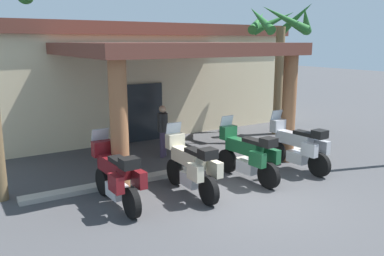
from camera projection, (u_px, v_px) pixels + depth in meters
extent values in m
plane|color=#424244|center=(253.00, 198.00, 9.34)|extent=(80.00, 80.00, 0.00)
cube|color=beige|center=(112.00, 83.00, 16.52)|extent=(14.10, 5.51, 3.81)
cube|color=#1E2328|center=(140.00, 113.00, 14.53)|extent=(1.80, 0.15, 2.10)
cube|color=brown|center=(174.00, 49.00, 11.98)|extent=(6.33, 5.30, 0.35)
cylinder|color=brown|center=(119.00, 130.00, 9.15)|extent=(0.41, 0.41, 3.20)
cylinder|color=brown|center=(289.00, 109.00, 11.98)|extent=(0.41, 0.41, 3.20)
cube|color=brown|center=(110.00, 30.00, 16.07)|extent=(14.51, 5.92, 0.44)
cylinder|color=black|center=(103.00, 182.00, 9.51)|extent=(0.17, 0.67, 0.66)
cylinder|color=black|center=(132.00, 203.00, 8.25)|extent=(0.17, 0.67, 0.66)
cube|color=silver|center=(117.00, 190.00, 8.85)|extent=(0.35, 0.58, 0.32)
cube|color=maroon|center=(113.00, 166.00, 8.87)|extent=(0.36, 1.16, 0.34)
cube|color=black|center=(119.00, 161.00, 8.54)|extent=(0.31, 0.61, 0.10)
cube|color=maroon|center=(102.00, 148.00, 9.32)|extent=(0.45, 0.26, 0.36)
cube|color=#B2BCC6|center=(100.00, 136.00, 9.33)|extent=(0.41, 0.14, 0.36)
cube|color=maroon|center=(116.00, 183.00, 8.14)|extent=(0.20, 0.45, 0.36)
cube|color=maroon|center=(139.00, 179.00, 8.42)|extent=(0.20, 0.45, 0.36)
cube|color=black|center=(129.00, 163.00, 8.11)|extent=(0.38, 0.34, 0.22)
cylinder|color=black|center=(175.00, 172.00, 10.22)|extent=(0.15, 0.66, 0.66)
cylinder|color=black|center=(209.00, 191.00, 8.93)|extent=(0.15, 0.66, 0.66)
cube|color=silver|center=(191.00, 179.00, 9.54)|extent=(0.32, 0.56, 0.32)
cube|color=beige|center=(188.00, 157.00, 9.56)|extent=(0.31, 1.15, 0.34)
cube|color=black|center=(196.00, 152.00, 9.22)|extent=(0.28, 0.60, 0.10)
cube|color=beige|center=(175.00, 141.00, 10.03)|extent=(0.44, 0.24, 0.36)
cube|color=#B2BCC6|center=(173.00, 129.00, 10.04)|extent=(0.40, 0.12, 0.36)
cube|color=beige|center=(195.00, 172.00, 8.83)|extent=(0.18, 0.44, 0.36)
cube|color=beige|center=(215.00, 169.00, 9.09)|extent=(0.18, 0.44, 0.36)
cube|color=black|center=(208.00, 154.00, 8.79)|extent=(0.36, 0.32, 0.22)
cylinder|color=black|center=(227.00, 161.00, 11.15)|extent=(0.20, 0.67, 0.66)
cylinder|color=black|center=(269.00, 176.00, 9.93)|extent=(0.20, 0.67, 0.66)
cube|color=silver|center=(247.00, 167.00, 10.51)|extent=(0.37, 0.59, 0.32)
cube|color=#19512D|center=(244.00, 147.00, 10.52)|extent=(0.41, 1.17, 0.34)
cube|color=black|center=(254.00, 141.00, 10.20)|extent=(0.34, 0.62, 0.10)
cube|color=#19512D|center=(228.00, 132.00, 10.96)|extent=(0.46, 0.28, 0.36)
cube|color=#B2BCC6|center=(227.00, 122.00, 10.97)|extent=(0.41, 0.16, 0.36)
cube|color=#19512D|center=(257.00, 159.00, 9.81)|extent=(0.22, 0.46, 0.36)
cube|color=#19512D|center=(272.00, 156.00, 10.11)|extent=(0.22, 0.46, 0.36)
cube|color=black|center=(269.00, 142.00, 9.79)|extent=(0.39, 0.35, 0.22)
cylinder|color=black|center=(276.00, 152.00, 12.03)|extent=(0.19, 0.67, 0.66)
cylinder|color=black|center=(319.00, 165.00, 10.79)|extent=(0.19, 0.67, 0.66)
cube|color=silver|center=(297.00, 157.00, 11.38)|extent=(0.36, 0.58, 0.32)
cube|color=#B2B2B7|center=(294.00, 139.00, 11.39)|extent=(0.39, 1.17, 0.34)
cube|color=black|center=(305.00, 133.00, 11.07)|extent=(0.33, 0.62, 0.10)
cube|color=#B2B2B7|center=(278.00, 126.00, 11.84)|extent=(0.46, 0.27, 0.36)
cube|color=#B2BCC6|center=(276.00, 116.00, 11.84)|extent=(0.41, 0.15, 0.36)
cube|color=#B2B2B7|center=(309.00, 150.00, 10.67)|extent=(0.21, 0.45, 0.36)
cube|color=#B2B2B7|center=(322.00, 147.00, 10.97)|extent=(0.21, 0.45, 0.36)
cube|color=black|center=(320.00, 134.00, 10.66)|extent=(0.38, 0.35, 0.22)
cylinder|color=#3F334C|center=(162.00, 145.00, 12.57)|extent=(0.14, 0.14, 0.82)
cylinder|color=#3F334C|center=(164.00, 144.00, 12.74)|extent=(0.14, 0.14, 0.82)
cylinder|color=#262626|center=(163.00, 123.00, 12.51)|extent=(0.32, 0.32, 0.58)
cylinder|color=#262626|center=(160.00, 123.00, 12.30)|extent=(0.09, 0.09, 0.55)
cylinder|color=#262626|center=(165.00, 120.00, 12.71)|extent=(0.09, 0.09, 0.55)
sphere|color=tan|center=(162.00, 109.00, 12.42)|extent=(0.22, 0.22, 0.22)
cylinder|color=brown|center=(279.00, 82.00, 15.50)|extent=(0.34, 0.34, 4.13)
cone|color=#236028|center=(296.00, 19.00, 15.56)|extent=(0.62, 1.67, 1.35)
cone|color=#236028|center=(274.00, 22.00, 15.88)|extent=(1.75, 1.06, 1.07)
cone|color=#236028|center=(258.00, 21.00, 15.35)|extent=(1.64, 1.35, 1.03)
cone|color=#236028|center=(261.00, 19.00, 14.70)|extent=(0.65, 1.76, 1.19)
cone|color=#236028|center=(285.00, 18.00, 14.15)|extent=(1.62, 1.31, 1.14)
cone|color=#236028|center=(306.00, 20.00, 14.73)|extent=(1.59, 1.40, 1.07)
cube|color=#ADA89E|center=(192.00, 169.00, 11.28)|extent=(9.10, 0.36, 0.12)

